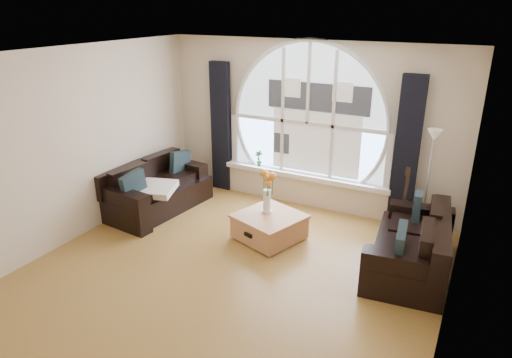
% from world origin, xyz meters
% --- Properties ---
extents(ground, '(5.00, 5.50, 0.01)m').
position_xyz_m(ground, '(0.00, 0.00, 0.00)').
color(ground, brown).
rests_on(ground, ground).
extents(ceiling, '(5.00, 5.50, 0.01)m').
position_xyz_m(ceiling, '(0.00, 0.00, 2.70)').
color(ceiling, silver).
rests_on(ceiling, ground).
extents(wall_back, '(5.00, 0.01, 2.70)m').
position_xyz_m(wall_back, '(0.00, 2.75, 1.35)').
color(wall_back, beige).
rests_on(wall_back, ground).
extents(wall_left, '(0.01, 5.50, 2.70)m').
position_xyz_m(wall_left, '(-2.50, 0.00, 1.35)').
color(wall_left, beige).
rests_on(wall_left, ground).
extents(wall_right, '(0.01, 5.50, 2.70)m').
position_xyz_m(wall_right, '(2.50, 0.00, 1.35)').
color(wall_right, beige).
rests_on(wall_right, ground).
extents(attic_slope, '(0.92, 5.50, 0.72)m').
position_xyz_m(attic_slope, '(2.20, 0.00, 2.35)').
color(attic_slope, silver).
rests_on(attic_slope, ground).
extents(arched_window, '(2.60, 0.06, 2.15)m').
position_xyz_m(arched_window, '(0.00, 2.72, 1.62)').
color(arched_window, silver).
rests_on(arched_window, wall_back).
extents(window_sill, '(2.90, 0.22, 0.08)m').
position_xyz_m(window_sill, '(0.00, 2.65, 0.51)').
color(window_sill, white).
rests_on(window_sill, wall_back).
extents(window_frame, '(2.76, 0.08, 2.15)m').
position_xyz_m(window_frame, '(0.00, 2.69, 1.62)').
color(window_frame, white).
rests_on(window_frame, wall_back).
extents(neighbor_house, '(1.70, 0.02, 1.50)m').
position_xyz_m(neighbor_house, '(0.15, 2.71, 1.50)').
color(neighbor_house, silver).
rests_on(neighbor_house, wall_back).
extents(curtain_left, '(0.35, 0.12, 2.30)m').
position_xyz_m(curtain_left, '(-1.60, 2.63, 1.15)').
color(curtain_left, black).
rests_on(curtain_left, ground).
extents(curtain_right, '(0.35, 0.12, 2.30)m').
position_xyz_m(curtain_right, '(1.60, 2.63, 1.15)').
color(curtain_right, black).
rests_on(curtain_right, ground).
extents(sofa_left, '(1.08, 1.86, 0.79)m').
position_xyz_m(sofa_left, '(-2.06, 1.33, 0.40)').
color(sofa_left, black).
rests_on(sofa_left, ground).
extents(sofa_right, '(1.04, 1.80, 0.76)m').
position_xyz_m(sofa_right, '(1.98, 1.36, 0.40)').
color(sofa_right, black).
rests_on(sofa_right, ground).
extents(coffee_chest, '(1.08, 1.08, 0.42)m').
position_xyz_m(coffee_chest, '(0.03, 1.26, 0.21)').
color(coffee_chest, '#BC7C4D').
rests_on(coffee_chest, ground).
extents(throw_blanket, '(0.69, 0.69, 0.10)m').
position_xyz_m(throw_blanket, '(-1.85, 1.07, 0.50)').
color(throw_blanket, silver).
rests_on(throw_blanket, sofa_left).
extents(vase_flowers, '(0.24, 0.24, 0.70)m').
position_xyz_m(vase_flowers, '(-0.05, 1.34, 0.77)').
color(vase_flowers, white).
rests_on(vase_flowers, coffee_chest).
extents(floor_lamp, '(0.24, 0.24, 1.60)m').
position_xyz_m(floor_lamp, '(1.97, 2.44, 0.80)').
color(floor_lamp, '#B2B2B2').
rests_on(floor_lamp, ground).
extents(guitar, '(0.37, 0.25, 1.06)m').
position_xyz_m(guitar, '(1.70, 2.37, 0.53)').
color(guitar, brown).
rests_on(guitar, ground).
extents(potted_plant, '(0.16, 0.12, 0.27)m').
position_xyz_m(potted_plant, '(-0.85, 2.65, 0.69)').
color(potted_plant, '#1E6023').
rests_on(potted_plant, window_sill).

